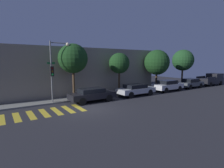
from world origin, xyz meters
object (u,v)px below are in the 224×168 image
sedan_middle (136,89)px  tree_near_corner (73,59)px  traffic_light_pole (55,65)px  tree_behind_truck (183,60)px  sedan_near_corner (92,94)px  sedan_tail_of_row (190,83)px  pickup_truck (211,79)px  tree_midblock (119,63)px  tree_far_end (157,62)px  sedan_far_end (168,85)px

sedan_middle → tree_near_corner: size_ratio=0.81×
traffic_light_pole → tree_near_corner: size_ratio=1.01×
tree_behind_truck → traffic_light_pole: bearing=-178.3°
sedan_near_corner → sedan_tail_of_row: sedan_tail_of_row is taller
pickup_truck → tree_near_corner: (-23.40, 1.86, 3.25)m
tree_midblock → tree_far_end: size_ratio=0.89×
tree_far_end → tree_behind_truck: 5.91m
tree_midblock → tree_behind_truck: tree_behind_truck is taller
sedan_near_corner → sedan_middle: size_ratio=0.99×
tree_behind_truck → pickup_truck: bearing=-19.2°
sedan_tail_of_row → tree_midblock: 12.27m
traffic_light_pole → tree_far_end: bearing=2.4°
sedan_middle → tree_midblock: tree_midblock is taller
sedan_middle → tree_far_end: bearing=18.9°
sedan_tail_of_row → tree_midblock: tree_midblock is taller
sedan_near_corner → sedan_middle: bearing=0.0°
sedan_middle → pickup_truck: bearing=-0.0°
sedan_middle → pickup_truck: (16.64, -0.00, 0.23)m
sedan_tail_of_row → pickup_truck: size_ratio=0.81×
tree_far_end → tree_behind_truck: bearing=-0.0°
traffic_light_pole → tree_far_end: size_ratio=1.04×
sedan_tail_of_row → tree_far_end: (-5.33, 1.86, 3.04)m
traffic_light_pole → sedan_middle: 9.25m
sedan_near_corner → pickup_truck: 22.25m
sedan_near_corner → tree_near_corner: size_ratio=0.80×
tree_midblock → tree_behind_truck: size_ratio=0.86×
traffic_light_pole → sedan_tail_of_row: (19.43, -1.27, -2.88)m
tree_far_end → tree_near_corner: bearing=180.0°
traffic_light_pole → pickup_truck: size_ratio=1.11×
tree_near_corner → tree_midblock: (5.74, -0.00, -0.51)m
sedan_far_end → sedan_tail_of_row: size_ratio=1.04×
sedan_middle → sedan_far_end: sedan_far_end is taller
sedan_far_end → tree_far_end: 3.54m
sedan_near_corner → tree_far_end: size_ratio=0.82×
traffic_light_pole → sedan_near_corner: bearing=-22.4°
traffic_light_pole → pickup_truck: 25.51m
tree_far_end → tree_behind_truck: tree_behind_truck is taller
traffic_light_pole → tree_midblock: 7.69m
tree_far_end → pickup_truck: bearing=-9.4°
sedan_middle → sedan_tail_of_row: bearing=0.0°
pickup_truck → sedan_near_corner: bearing=180.0°
traffic_light_pole → pickup_truck: traffic_light_pole is taller
sedan_tail_of_row → tree_near_corner: (-17.50, 1.86, 3.46)m
sedan_middle → tree_midblock: bearing=118.8°
sedan_tail_of_row → tree_near_corner: bearing=173.9°
sedan_near_corner → tree_near_corner: tree_near_corner is taller
pickup_truck → tree_midblock: (-17.67, 1.86, 2.75)m
sedan_near_corner → sedan_middle: sedan_near_corner is taller
sedan_middle → sedan_far_end: bearing=0.0°
traffic_light_pole → sedan_tail_of_row: bearing=-3.7°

